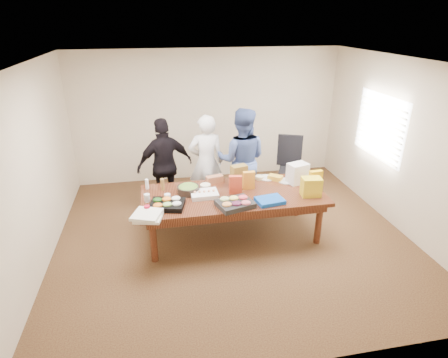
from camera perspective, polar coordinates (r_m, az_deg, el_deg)
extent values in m
cube|color=#47301E|center=(6.07, 1.34, -8.73)|extent=(5.50, 5.00, 0.02)
cube|color=white|center=(5.15, 1.64, 17.72)|extent=(5.50, 5.00, 0.02)
cube|color=beige|center=(7.82, -2.46, 9.68)|extent=(5.50, 0.04, 2.70)
cube|color=beige|center=(3.33, 10.82, -11.57)|extent=(5.50, 0.04, 2.70)
cube|color=beige|center=(5.60, -27.22, 1.16)|extent=(0.04, 5.00, 2.70)
cube|color=beige|center=(6.59, 25.61, 4.63)|extent=(0.04, 5.00, 2.70)
cube|color=white|center=(7.00, 22.86, 7.43)|extent=(0.03, 1.40, 1.10)
cube|color=beige|center=(6.98, 22.59, 7.42)|extent=(0.04, 1.36, 1.00)
cube|color=#4C1C0F|center=(5.87, 1.38, -5.56)|extent=(2.80, 1.20, 0.75)
cube|color=black|center=(7.22, 10.49, 1.52)|extent=(0.76, 0.76, 1.13)
imported|color=white|center=(6.59, -2.74, 2.55)|extent=(0.64, 0.43, 1.74)
imported|color=#3F5289|center=(6.55, 2.73, 2.95)|extent=(1.07, 0.94, 1.85)
imported|color=black|center=(6.60, -9.08, 2.09)|extent=(1.07, 0.65, 1.70)
cube|color=black|center=(5.36, -8.76, -3.94)|extent=(0.55, 0.48, 0.07)
cube|color=black|center=(5.32, 1.72, -3.86)|extent=(0.58, 0.51, 0.08)
cube|color=white|center=(5.61, -3.05, -2.36)|extent=(0.41, 0.31, 0.07)
cylinder|color=black|center=(5.72, -5.52, -1.65)|extent=(0.39, 0.39, 0.11)
cube|color=#104CB0|center=(5.47, 7.08, -3.31)|extent=(0.43, 0.35, 0.06)
cube|color=#C54025|center=(5.66, 1.78, -0.87)|extent=(0.21, 0.11, 0.29)
cube|color=yellow|center=(5.96, 13.90, -0.15)|extent=(0.21, 0.10, 0.31)
cube|color=orange|center=(5.82, 3.83, -0.19)|extent=(0.19, 0.08, 0.29)
cylinder|color=white|center=(5.99, 2.46, -0.20)|extent=(0.11, 0.11, 0.14)
cylinder|color=#D5CC10|center=(6.05, 1.43, 0.27)|extent=(0.07, 0.07, 0.18)
cylinder|color=olive|center=(5.86, -9.46, -0.84)|extent=(0.08, 0.08, 0.19)
cylinder|color=white|center=(5.95, -11.81, -0.77)|extent=(0.07, 0.07, 0.16)
cube|color=gold|center=(6.22, 7.90, 0.20)|extent=(0.27, 0.25, 0.08)
cube|color=#A16241|center=(6.07, -1.46, 0.00)|extent=(0.29, 0.17, 0.11)
cube|color=brown|center=(5.95, 2.32, 0.61)|extent=(0.28, 0.21, 0.33)
cylinder|color=#B40E2B|center=(5.25, -11.77, -4.60)|extent=(0.09, 0.09, 0.11)
cylinder|color=white|center=(5.50, -8.71, -2.90)|extent=(0.11, 0.11, 0.12)
cylinder|color=white|center=(5.56, -11.78, -2.86)|extent=(0.11, 0.11, 0.12)
cube|color=beige|center=(5.13, -11.52, -5.72)|extent=(0.43, 0.43, 0.04)
cube|color=white|center=(5.10, -11.80, -5.38)|extent=(0.46, 0.46, 0.04)
cylinder|color=silver|center=(6.20, 9.55, -0.31)|extent=(0.27, 0.27, 0.02)
cylinder|color=silver|center=(6.27, 6.58, 0.19)|extent=(0.30, 0.30, 0.02)
cylinder|color=beige|center=(6.22, 5.50, 0.23)|extent=(0.15, 0.15, 0.06)
cylinder|color=#EEE6C4|center=(5.87, -2.89, -1.14)|extent=(0.21, 0.21, 0.07)
cube|color=white|center=(6.12, 11.27, 0.87)|extent=(0.36, 0.30, 0.33)
cube|color=yellow|center=(5.74, 13.28, -1.17)|extent=(0.31, 0.23, 0.29)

